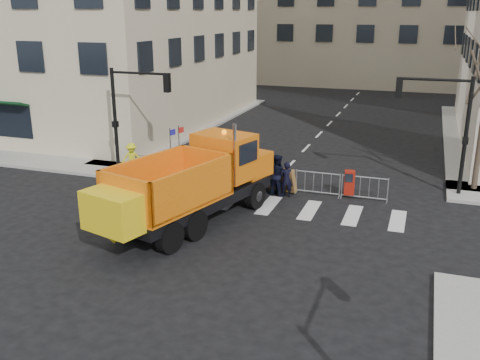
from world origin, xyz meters
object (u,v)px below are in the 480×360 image
(plow_truck, at_px, (191,182))
(worker, at_px, (132,159))
(cop_a, at_px, (286,179))
(cop_b, at_px, (277,175))
(cop_c, at_px, (274,175))
(newspaper_box, at_px, (349,183))

(plow_truck, height_order, worker, plow_truck)
(cop_a, relative_size, worker, 1.02)
(plow_truck, xyz_separation_m, cop_b, (2.22, 4.54, -0.79))
(worker, bearing_deg, cop_b, -33.61)
(cop_c, height_order, worker, cop_c)
(plow_truck, distance_m, newspaper_box, 7.59)
(plow_truck, xyz_separation_m, newspaper_box, (5.39, 5.24, -1.04))
(cop_c, bearing_deg, cop_a, 124.42)
(cop_b, bearing_deg, cop_a, -175.27)
(cop_c, relative_size, worker, 1.16)
(cop_a, bearing_deg, plow_truck, 44.83)
(worker, height_order, newspaper_box, worker)
(worker, bearing_deg, plow_truck, -73.09)
(cop_a, xyz_separation_m, cop_b, (-0.48, 0.13, 0.13))
(cop_a, distance_m, cop_b, 0.51)
(cop_a, bearing_deg, cop_b, -28.72)
(cop_b, bearing_deg, cop_c, 19.68)
(worker, xyz_separation_m, newspaper_box, (10.84, 0.45, -0.25))
(cop_a, bearing_deg, newspaper_box, -176.66)
(cop_c, bearing_deg, cop_b, 136.27)
(newspaper_box, bearing_deg, plow_truck, -145.95)
(plow_truck, bearing_deg, worker, 64.39)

